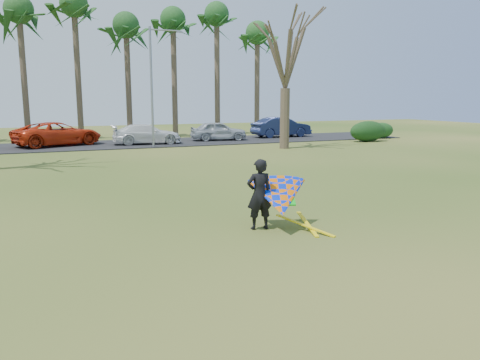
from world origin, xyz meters
name	(u,v)px	position (x,y,z in m)	size (l,w,h in m)	color
ground	(272,238)	(0.00, 0.00, 0.00)	(100.00, 100.00, 0.00)	#1F4910
parking_strip	(117,144)	(0.00, 25.00, 0.03)	(46.00, 7.00, 0.06)	black
palm_4	(19,11)	(-6.00, 31.00, 9.85)	(4.84, 4.84, 11.54)	#4A3C2C
palm_5	(74,6)	(-2.00, 31.00, 10.52)	(4.84, 4.84, 12.24)	#483C2B
palm_6	(126,27)	(2.00, 31.00, 9.17)	(4.84, 4.84, 10.84)	#4C3D2D
palm_7	(173,21)	(6.00, 31.00, 9.85)	(4.84, 4.84, 11.54)	#483B2B
palm_8	(217,16)	(10.00, 31.00, 10.52)	(4.84, 4.84, 12.24)	#4A3C2C
palm_9	(257,34)	(14.00, 31.00, 9.17)	(4.84, 4.84, 10.84)	brown
bare_tree_right	(286,48)	(10.00, 18.00, 6.57)	(6.27, 6.27, 9.21)	#48392B
streetlight	(154,81)	(2.16, 22.00, 4.46)	(2.28, 0.18, 8.00)	gray
hedge_near	(368,131)	(18.42, 19.96, 0.80)	(3.19, 1.45, 1.60)	black
hedge_far	(381,130)	(21.28, 21.88, 0.66)	(2.38, 1.12, 1.32)	#153A16
car_2	(58,134)	(-3.97, 25.33, 0.88)	(2.74, 5.93, 1.65)	red
car_3	(147,134)	(2.00, 24.10, 0.77)	(1.99, 4.90, 1.42)	white
car_4	(218,131)	(7.84, 24.92, 0.81)	(1.76, 4.38, 1.49)	#A7ADB5
car_5	(281,127)	(13.91, 25.86, 0.90)	(1.78, 5.10, 1.68)	#172147
kite_flyer	(277,197)	(0.43, 0.61, 0.86)	(2.13, 2.39, 2.02)	black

